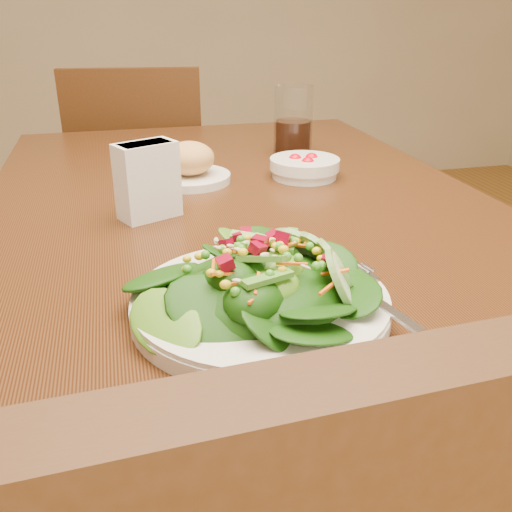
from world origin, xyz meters
The scene contains 7 objects.
dining_table centered at (0.00, 0.00, 0.65)m, with size 0.90×1.40×0.75m.
chair_far centered at (-0.14, 0.90, 0.48)m, with size 0.47×0.48×0.90m.
salad_plate centered at (-0.06, -0.37, 0.78)m, with size 0.30×0.30×0.09m.
bread_plate centered at (-0.07, 0.16, 0.78)m, with size 0.16×0.16×0.08m.
tomato_bowl centered at (0.16, 0.14, 0.77)m, with size 0.14×0.14×0.05m.
drinking_glass centered at (0.19, 0.32, 0.82)m, with size 0.09×0.09×0.15m.
napkin_holder centered at (-0.16, -0.02, 0.82)m, with size 0.11×0.09×0.12m.
Camera 1 is at (-0.21, -0.93, 1.08)m, focal length 40.00 mm.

